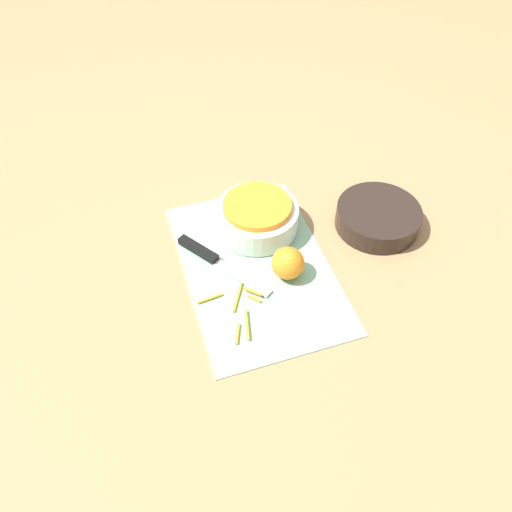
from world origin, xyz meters
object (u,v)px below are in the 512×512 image
(bowl_speckled, at_px, (257,216))
(knife, at_px, (208,255))
(bowl_dark, at_px, (378,217))
(orange_left, at_px, (288,263))

(bowl_speckled, height_order, knife, bowl_speckled)
(bowl_dark, height_order, orange_left, orange_left)
(bowl_speckled, bearing_deg, orange_left, 6.51)
(bowl_speckled, xyz_separation_m, orange_left, (0.15, 0.02, -0.00))
(knife, height_order, orange_left, orange_left)
(knife, distance_m, orange_left, 0.18)
(bowl_dark, xyz_separation_m, orange_left, (0.08, -0.25, 0.02))
(bowl_dark, bearing_deg, orange_left, -72.53)
(bowl_speckled, bearing_deg, bowl_dark, 74.58)
(bowl_speckled, bearing_deg, knife, -66.82)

